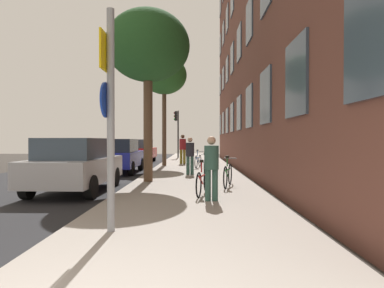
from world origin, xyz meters
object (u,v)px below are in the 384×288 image
Objects in this scene: traffic_light at (177,126)px; tree_far at (164,76)px; bicycle_1 at (228,175)px; car_0 at (76,165)px; bicycle_0 at (203,181)px; car_2 at (140,151)px; bicycle_2 at (205,165)px; bicycle_3 at (198,161)px; pedestrian_1 at (190,153)px; sign_post at (109,107)px; tree_near at (148,47)px; car_1 at (120,156)px; pedestrian_2 at (183,147)px; pedestrian_0 at (211,164)px.

tree_far is (-0.23, -8.75, 2.45)m from traffic_light.
car_0 is (-4.61, -0.43, 0.34)m from bicycle_1.
car_2 is at bearing 105.97° from bicycle_0.
car_2 is at bearing 116.90° from bicycle_2.
pedestrian_1 is (-0.36, -3.56, 0.53)m from bicycle_3.
traffic_light reaches higher than pedestrian_1.
car_0 is (-3.73, -7.58, 0.35)m from bicycle_3.
bicycle_1 is at bearing -83.04° from bicycle_3.
sign_post is at bearing -100.80° from bicycle_2.
traffic_light reaches higher than bicycle_1.
tree_near is 5.73m from bicycle_2.
car_0 is 0.99× the size of car_1.
pedestrian_1 is at bearing -27.97° from car_1.
bicycle_0 is at bearing -15.60° from car_0.
tree_near reaches higher than bicycle_1.
tree_far reaches higher than pedestrian_2.
pedestrian_2 is (-1.21, 5.52, 0.69)m from bicycle_2.
pedestrian_0 is (-0.63, -2.39, 0.50)m from bicycle_1.
car_2 is at bearing 101.05° from tree_near.
car_1 reaches higher than bicycle_0.
tree_near is 4.67m from pedestrian_1.
pedestrian_1 reaches higher than car_0.
tree_far is at bearing 101.17° from bicycle_0.
pedestrian_2 is at bearing -44.35° from car_2.
sign_post is at bearing -123.63° from pedestrian_0.
car_1 is at bearing 165.70° from bicycle_2.
car_1 is at bearing -87.55° from car_2.
pedestrian_2 reaches higher than car_1.
pedestrian_2 reaches higher than car_2.
tree_near is 4.77m from car_0.
pedestrian_1 is 0.40× the size of car_2.
tree_near reaches higher than car_0.
sign_post is 22.32m from traffic_light.
bicycle_2 is at bearing -62.10° from tree_far.
bicycle_0 is 5.12m from pedestrian_1.
bicycle_3 is at bearing 82.96° from sign_post.
sign_post is at bearing -113.78° from bicycle_0.
car_0 is (-1.81, -8.97, -4.42)m from tree_far.
tree_near is 5.27m from bicycle_1.
pedestrian_1 is at bearing 94.71° from bicycle_0.
bicycle_3 is 3.62m from pedestrian_1.
traffic_light is at bearing 99.48° from bicycle_3.
sign_post is 10.73m from car_1.
traffic_light is 16.10m from tree_near.
sign_post is at bearing -97.04° from bicycle_3.
car_2 is at bearing -119.05° from traffic_light.
pedestrian_0 is at bearing -62.75° from car_1.
tree_near reaches higher than bicycle_2.
pedestrian_1 is at bearing 95.84° from pedestrian_0.
sign_post is at bearing -64.06° from car_0.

